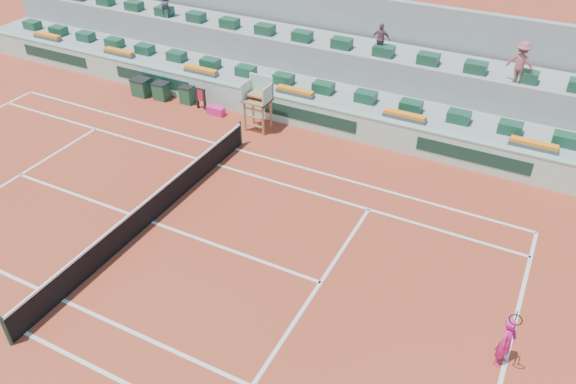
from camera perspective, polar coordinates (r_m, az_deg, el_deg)
name	(u,v)px	position (r m, az deg, el deg)	size (l,w,h in m)	color
ground	(152,222)	(19.93, -13.66, -2.99)	(90.00, 90.00, 0.00)	#99331D
seating_tier_lower	(292,88)	(27.20, 0.44, 10.52)	(36.00, 4.00, 1.20)	#989996
seating_tier_upper	(307,62)	(28.23, 1.96, 13.02)	(36.00, 2.40, 2.60)	#989996
stadium_back_wall	(321,34)	(29.27, 3.41, 15.70)	(36.00, 0.40, 4.40)	#989996
player_bag	(216,111)	(26.20, -7.34, 8.20)	(0.84, 0.37, 0.37)	#E21D7D
spectator_left	(164,1)	(30.95, -12.45, 18.46)	(0.80, 0.62, 1.64)	#464752
spectator_mid	(381,39)	(25.80, 9.42, 15.10)	(0.80, 0.33, 1.37)	#724C56
spectator_right	(521,62)	(24.42, 22.57, 12.08)	(1.08, 0.62, 1.68)	#A45259
court_lines	(152,222)	(19.93, -13.66, -2.98)	(23.89, 11.09, 0.01)	silver
tennis_net	(150,210)	(19.62, -13.87, -1.78)	(0.10, 11.97, 1.10)	black
advertising_hoarding	(271,106)	(25.42, -1.78, 8.72)	(36.00, 0.34, 1.26)	#ACD8C3
umpire_chair	(258,96)	(24.25, -3.03, 9.69)	(1.10, 0.90, 2.40)	olive
seat_row_lower	(284,79)	(26.13, -0.46, 11.41)	(32.90, 0.60, 0.44)	#17452C
seat_row_upper	(302,36)	(27.18, 1.46, 15.56)	(32.90, 0.60, 0.44)	#17452C
flower_planters	(246,81)	(26.21, -4.25, 11.19)	(26.80, 0.36, 0.28)	#4F4F4F
drink_cooler_a	(187,95)	(27.37, -10.21, 9.71)	(0.63, 0.55, 0.84)	#17472D
drink_cooler_b	(161,91)	(28.00, -12.75, 10.00)	(0.72, 0.62, 0.84)	#17472D
drink_cooler_c	(141,87)	(28.63, -14.67, 10.29)	(0.84, 0.73, 0.84)	#17472D
towel_rack	(201,97)	(26.62, -8.87, 9.51)	(0.59, 0.10, 1.03)	black
tennis_player	(507,342)	(15.63, 21.33, -13.99)	(0.56, 0.90, 2.28)	#E21D7D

